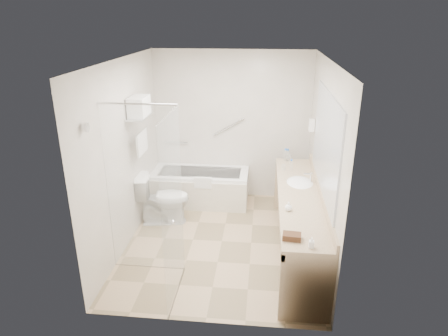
# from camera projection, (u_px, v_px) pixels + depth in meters

# --- Properties ---
(floor) EXTENTS (3.20, 3.20, 0.00)m
(floor) POSITION_uv_depth(u_px,v_px,m) (222.00, 241.00, 5.66)
(floor) COLOR tan
(floor) RESTS_ON ground
(ceiling) EXTENTS (2.60, 3.20, 0.10)m
(ceiling) POSITION_uv_depth(u_px,v_px,m) (221.00, 60.00, 4.75)
(ceiling) COLOR silver
(ceiling) RESTS_ON wall_back
(wall_back) EXTENTS (2.60, 0.10, 2.50)m
(wall_back) POSITION_uv_depth(u_px,v_px,m) (232.00, 126.00, 6.69)
(wall_back) COLOR beige
(wall_back) RESTS_ON ground
(wall_front) EXTENTS (2.60, 0.10, 2.50)m
(wall_front) POSITION_uv_depth(u_px,v_px,m) (203.00, 216.00, 3.72)
(wall_front) COLOR beige
(wall_front) RESTS_ON ground
(wall_left) EXTENTS (0.10, 3.20, 2.50)m
(wall_left) POSITION_uv_depth(u_px,v_px,m) (125.00, 155.00, 5.33)
(wall_left) COLOR beige
(wall_left) RESTS_ON ground
(wall_right) EXTENTS (0.10, 3.20, 2.50)m
(wall_right) POSITION_uv_depth(u_px,v_px,m) (323.00, 162.00, 5.08)
(wall_right) COLOR beige
(wall_right) RESTS_ON ground
(bathtub) EXTENTS (1.60, 0.73, 0.59)m
(bathtub) POSITION_uv_depth(u_px,v_px,m) (200.00, 187.00, 6.76)
(bathtub) COLOR white
(bathtub) RESTS_ON floor
(grab_bar_short) EXTENTS (0.40, 0.03, 0.03)m
(grab_bar_short) POSITION_uv_depth(u_px,v_px,m) (177.00, 142.00, 6.85)
(grab_bar_short) COLOR silver
(grab_bar_short) RESTS_ON wall_back
(grab_bar_long) EXTENTS (0.53, 0.03, 0.33)m
(grab_bar_long) POSITION_uv_depth(u_px,v_px,m) (229.00, 127.00, 6.66)
(grab_bar_long) COLOR silver
(grab_bar_long) RESTS_ON wall_back
(shower_enclosure) EXTENTS (0.96, 0.91, 2.11)m
(shower_enclosure) POSITION_uv_depth(u_px,v_px,m) (157.00, 200.00, 4.48)
(shower_enclosure) COLOR silver
(shower_enclosure) RESTS_ON floor
(towel_shelf) EXTENTS (0.24, 0.55, 0.81)m
(towel_shelf) POSITION_uv_depth(u_px,v_px,m) (139.00, 112.00, 5.46)
(towel_shelf) COLOR silver
(towel_shelf) RESTS_ON wall_left
(vanity_counter) EXTENTS (0.55, 2.70, 0.95)m
(vanity_counter) POSITION_uv_depth(u_px,v_px,m) (299.00, 209.00, 5.19)
(vanity_counter) COLOR tan
(vanity_counter) RESTS_ON floor
(sink) EXTENTS (0.40, 0.52, 0.14)m
(sink) POSITION_uv_depth(u_px,v_px,m) (300.00, 184.00, 5.49)
(sink) COLOR white
(sink) RESTS_ON vanity_counter
(faucet) EXTENTS (0.03, 0.03, 0.14)m
(faucet) POSITION_uv_depth(u_px,v_px,m) (311.00, 177.00, 5.44)
(faucet) COLOR silver
(faucet) RESTS_ON vanity_counter
(mirror) EXTENTS (0.02, 2.00, 1.20)m
(mirror) POSITION_uv_depth(u_px,v_px,m) (326.00, 143.00, 4.84)
(mirror) COLOR #A9AFB6
(mirror) RESTS_ON wall_right
(hairdryer_unit) EXTENTS (0.08, 0.10, 0.18)m
(hairdryer_unit) POSITION_uv_depth(u_px,v_px,m) (312.00, 125.00, 5.99)
(hairdryer_unit) COLOR white
(hairdryer_unit) RESTS_ON wall_right
(toilet) EXTENTS (0.85, 0.57, 0.77)m
(toilet) POSITION_uv_depth(u_px,v_px,m) (163.00, 199.00, 6.06)
(toilet) COLOR white
(toilet) RESTS_ON floor
(amenity_basket) EXTENTS (0.20, 0.14, 0.06)m
(amenity_basket) POSITION_uv_depth(u_px,v_px,m) (292.00, 236.00, 4.09)
(amenity_basket) COLOR #4C2F1B
(amenity_basket) RESTS_ON vanity_counter
(soap_bottle_a) EXTENTS (0.05, 0.11, 0.05)m
(soap_bottle_a) POSITION_uv_depth(u_px,v_px,m) (311.00, 245.00, 3.95)
(soap_bottle_a) COLOR white
(soap_bottle_a) RESTS_ON vanity_counter
(soap_bottle_b) EXTENTS (0.10, 0.12, 0.09)m
(soap_bottle_b) POSITION_uv_depth(u_px,v_px,m) (288.00, 207.00, 4.68)
(soap_bottle_b) COLOR white
(soap_bottle_b) RESTS_ON vanity_counter
(water_bottle_left) EXTENTS (0.06, 0.06, 0.18)m
(water_bottle_left) POSITION_uv_depth(u_px,v_px,m) (291.00, 166.00, 5.85)
(water_bottle_left) COLOR silver
(water_bottle_left) RESTS_ON vanity_counter
(water_bottle_mid) EXTENTS (0.06, 0.06, 0.20)m
(water_bottle_mid) POSITION_uv_depth(u_px,v_px,m) (285.00, 155.00, 6.25)
(water_bottle_mid) COLOR silver
(water_bottle_mid) RESTS_ON vanity_counter
(water_bottle_right) EXTENTS (0.06, 0.06, 0.20)m
(water_bottle_right) POSITION_uv_depth(u_px,v_px,m) (288.00, 155.00, 6.25)
(water_bottle_right) COLOR silver
(water_bottle_right) RESTS_ON vanity_counter
(drinking_glass_near) EXTENTS (0.09, 0.09, 0.09)m
(drinking_glass_near) POSITION_uv_depth(u_px,v_px,m) (289.00, 158.00, 6.26)
(drinking_glass_near) COLOR silver
(drinking_glass_near) RESTS_ON vanity_counter
(drinking_glass_far) EXTENTS (0.07, 0.07, 0.09)m
(drinking_glass_far) POSITION_uv_depth(u_px,v_px,m) (284.00, 167.00, 5.90)
(drinking_glass_far) COLOR silver
(drinking_glass_far) RESTS_ON vanity_counter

